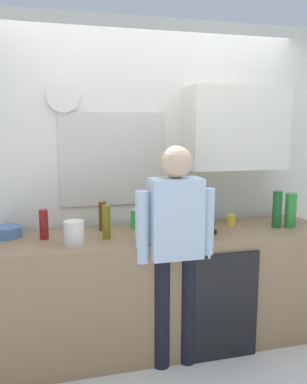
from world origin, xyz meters
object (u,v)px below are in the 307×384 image
at_px(cup_terracotta_mug, 180,231).
at_px(bottle_amber_beer, 103,216).
at_px(coffee_maker, 199,213).
at_px(bottle_red_vinegar, 44,224).
at_px(person_at_sink, 175,239).
at_px(potted_plant, 206,207).
at_px(bottle_clear_soda, 291,210).
at_px(mixing_bowl, 7,232).
at_px(storage_canister, 74,233).
at_px(bottle_olive_oil, 106,222).
at_px(dish_soap, 134,219).
at_px(bottle_green_wine, 277,209).
at_px(cup_yellow_cup, 231,220).

bearing_deg(cup_terracotta_mug, bottle_amber_beer, 147.03).
bearing_deg(bottle_amber_beer, coffee_maker, -16.47).
height_order(bottle_red_vinegar, person_at_sink, person_at_sink).
bearing_deg(potted_plant, bottle_clear_soda, -27.27).
height_order(potted_plant, person_at_sink, person_at_sink).
relative_size(mixing_bowl, storage_canister, 1.29).
height_order(bottle_olive_oil, dish_soap, bottle_olive_oil).
xyz_separation_m(coffee_maker, bottle_clear_soda, (0.78, -0.06, -0.01)).
height_order(bottle_green_wine, dish_soap, bottle_green_wine).
relative_size(bottle_green_wine, storage_canister, 1.76).
bearing_deg(cup_terracotta_mug, mixing_bowl, 165.26).
bearing_deg(cup_yellow_cup, storage_canister, -168.97).
height_order(bottle_olive_oil, person_at_sink, person_at_sink).
bearing_deg(potted_plant, bottle_red_vinegar, -172.33).
bearing_deg(bottle_red_vinegar, bottle_olive_oil, -12.97).
distance_m(cup_yellow_cup, potted_plant, 0.23).
distance_m(bottle_clear_soda, cup_yellow_cup, 0.49).
height_order(cup_yellow_cup, mixing_bowl, cup_yellow_cup).
bearing_deg(bottle_clear_soda, person_at_sink, -168.08).
xyz_separation_m(mixing_bowl, storage_canister, (0.47, -0.33, 0.04)).
bearing_deg(bottle_green_wine, coffee_maker, 175.81).
bearing_deg(bottle_clear_soda, cup_yellow_cup, 156.83).
bearing_deg(dish_soap, potted_plant, 4.38).
bearing_deg(coffee_maker, cup_yellow_cup, 20.34).
height_order(bottle_clear_soda, person_at_sink, person_at_sink).
height_order(bottle_amber_beer, cup_terracotta_mug, bottle_amber_beer).
relative_size(bottle_green_wine, mixing_bowl, 1.36).
xyz_separation_m(bottle_green_wine, dish_soap, (-1.13, 0.25, -0.07)).
relative_size(bottle_clear_soda, dish_soap, 1.56).
bearing_deg(bottle_amber_beer, bottle_olive_oil, -90.56).
xyz_separation_m(bottle_amber_beer, storage_canister, (-0.24, -0.34, -0.03)).
relative_size(bottle_olive_oil, potted_plant, 1.09).
height_order(coffee_maker, cup_yellow_cup, coffee_maker).
bearing_deg(dish_soap, bottle_amber_beer, 177.62).
xyz_separation_m(bottle_green_wine, storage_canister, (-1.63, -0.08, -0.06)).
xyz_separation_m(bottle_clear_soda, bottle_red_vinegar, (-1.95, 0.14, -0.03)).
bearing_deg(bottle_olive_oil, mixing_bowl, 162.26).
distance_m(bottle_olive_oil, potted_plant, 0.94).
distance_m(bottle_olive_oil, person_at_sink, 0.52).
bearing_deg(bottle_green_wine, potted_plant, 148.58).
xyz_separation_m(storage_canister, person_at_sink, (0.69, -0.16, -0.05)).
height_order(bottle_red_vinegar, cup_yellow_cup, bottle_red_vinegar).
xyz_separation_m(bottle_amber_beer, cup_terracotta_mug, (0.53, -0.34, -0.07)).
relative_size(bottle_olive_oil, storage_canister, 1.47).
distance_m(dish_soap, storage_canister, 0.60).
distance_m(coffee_maker, potted_plant, 0.30).
relative_size(dish_soap, storage_canister, 1.06).
relative_size(bottle_clear_soda, cup_terracotta_mug, 3.04).
distance_m(coffee_maker, mixing_bowl, 1.46).
height_order(bottle_green_wine, bottle_clear_soda, bottle_green_wine).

